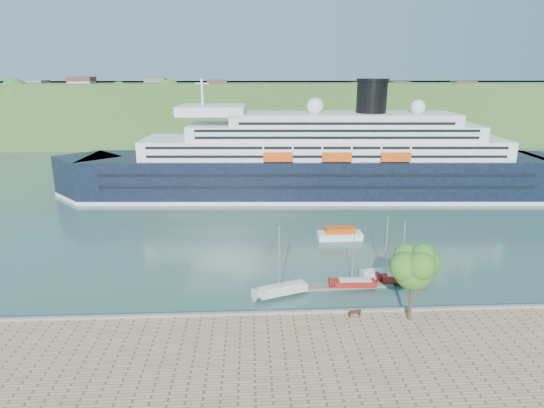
% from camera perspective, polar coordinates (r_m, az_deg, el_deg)
% --- Properties ---
extents(ground, '(400.00, 400.00, 0.00)m').
position_cam_1_polar(ground, '(56.32, 5.75, -14.17)').
color(ground, '#294A43').
rests_on(ground, ground).
extents(far_hillside, '(400.00, 50.00, 24.00)m').
position_cam_1_polar(far_hillside, '(193.77, -0.50, 11.50)').
color(far_hillside, '#346327').
rests_on(far_hillside, ground).
extents(quay_coping, '(220.00, 0.50, 0.30)m').
position_cam_1_polar(quay_coping, '(55.58, 5.81, -13.26)').
color(quay_coping, slate).
rests_on(quay_coping, promenade).
extents(cruise_ship, '(120.82, 23.19, 26.98)m').
position_cam_1_polar(cruise_ship, '(105.68, 5.31, 8.13)').
color(cruise_ship, black).
rests_on(cruise_ship, ground).
extents(park_bench, '(1.61, 0.94, 0.97)m').
position_cam_1_polar(park_bench, '(55.30, 10.32, -13.22)').
color(park_bench, '#412212').
rests_on(park_bench, promenade).
extents(promenade_tree, '(6.09, 6.09, 10.09)m').
position_cam_1_polar(promenade_tree, '(54.07, 17.24, -9.01)').
color(promenade_tree, '#28671B').
rests_on(promenade_tree, promenade).
extents(floating_pontoon, '(16.52, 2.87, 0.37)m').
position_cam_1_polar(floating_pontoon, '(63.89, 7.73, -10.14)').
color(floating_pontoon, gray).
rests_on(floating_pontoon, ground).
extents(sailboat_white_near, '(7.53, 4.39, 9.40)m').
position_cam_1_polar(sailboat_white_near, '(59.13, 1.36, -7.42)').
color(sailboat_white_near, silver).
rests_on(sailboat_white_near, ground).
extents(sailboat_red, '(6.31, 1.91, 8.10)m').
position_cam_1_polar(sailboat_red, '(62.35, 10.52, -7.05)').
color(sailboat_red, maroon).
rests_on(sailboat_red, ground).
extents(sailboat_white_far, '(7.20, 3.05, 9.01)m').
position_cam_1_polar(sailboat_white_far, '(66.07, 14.47, -5.51)').
color(sailboat_white_far, silver).
rests_on(sailboat_white_far, ground).
extents(tender_launch, '(7.94, 2.95, 2.17)m').
position_cam_1_polar(tender_launch, '(80.87, 8.51, -3.65)').
color(tender_launch, '#D4460C').
rests_on(tender_launch, ground).
extents(sailboat_extra, '(6.95, 2.67, 8.76)m').
position_cam_1_polar(sailboat_extra, '(65.06, 16.48, -6.14)').
color(sailboat_extra, maroon).
rests_on(sailboat_extra, ground).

